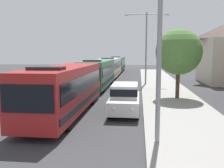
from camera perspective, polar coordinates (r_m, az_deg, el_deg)
bus_lead at (r=15.88m, az=-10.57°, el=-0.88°), size 2.58×11.03×3.21m
bus_second_in_line at (r=27.70m, az=-3.26°, el=2.62°), size 2.58×11.19×3.21m
bus_middle at (r=39.69m, az=-0.34°, el=4.00°), size 2.58×12.31×3.21m
bus_fourth_in_line at (r=52.47m, az=1.29°, el=4.77°), size 2.58×12.23×3.21m
white_suv at (r=16.00m, az=3.00°, el=-3.09°), size 1.86×4.76×1.90m
streetlamp_near at (r=10.28m, az=11.04°, el=13.23°), size 5.43×0.28×7.91m
streetlamp_mid at (r=30.18m, az=7.95°, el=9.80°), size 5.25×0.28×8.52m
roadside_tree at (r=21.00m, az=15.21°, el=7.16°), size 3.76×3.76×5.71m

